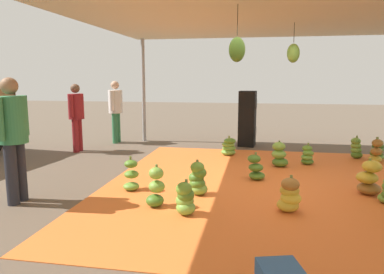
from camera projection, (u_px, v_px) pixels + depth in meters
name	position (u px, v px, depth m)	size (l,w,h in m)	color
ground_plane	(96.00, 177.00, 6.46)	(40.00, 40.00, 0.00)	brown
tarp_orange	(268.00, 186.00, 5.93)	(5.88, 5.26, 0.01)	orange
tent_canopy	(279.00, 10.00, 5.48)	(8.00, 7.00, 2.85)	#9EA0A5
banana_bunch_0	(185.00, 199.00, 4.65)	(0.35, 0.35, 0.46)	#75A83D
banana_bunch_1	(290.00, 196.00, 4.76)	(0.40, 0.40, 0.49)	gold
banana_bunch_2	(369.00, 179.00, 5.44)	(0.45, 0.45, 0.56)	#996628
banana_bunch_3	(307.00, 156.00, 7.36)	(0.35, 0.34, 0.44)	#477523
banana_bunch_4	(376.00, 152.00, 7.44)	(0.38, 0.36, 0.55)	gold
banana_bunch_5	(156.00, 188.00, 4.94)	(0.33, 0.32, 0.58)	#477523
banana_bunch_7	(279.00, 155.00, 7.19)	(0.41, 0.42, 0.52)	#477523
banana_bunch_8	(198.00, 179.00, 5.44)	(0.36, 0.38, 0.54)	#75A83D
banana_bunch_9	(256.00, 168.00, 6.25)	(0.35, 0.35, 0.48)	#518428
banana_bunch_10	(377.00, 150.00, 7.75)	(0.41, 0.40, 0.50)	#75A83D
banana_bunch_11	(229.00, 147.00, 8.29)	(0.46, 0.44, 0.44)	#6B9E38
banana_bunch_12	(131.00, 176.00, 5.67)	(0.34, 0.30, 0.54)	#6B9E38
banana_bunch_14	(356.00, 149.00, 7.92)	(0.33, 0.35, 0.50)	#477523
worker_0	(116.00, 107.00, 9.78)	(0.61, 0.37, 1.67)	#337A4C
worker_1	(76.00, 112.00, 8.59)	(0.59, 0.36, 1.61)	maroon
worker_2	(13.00, 131.00, 5.00)	(0.64, 0.39, 1.75)	#26262D
speaker_stack	(247.00, 119.00, 9.36)	(0.50, 0.47, 1.42)	black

